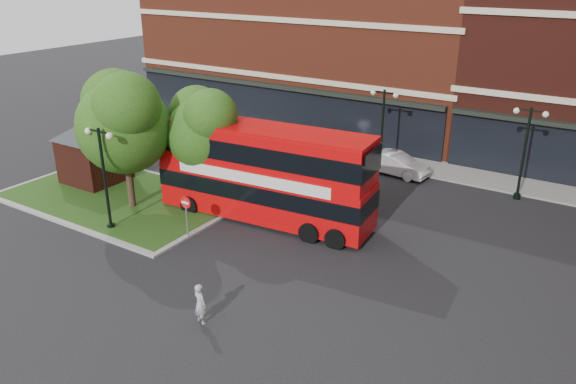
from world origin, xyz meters
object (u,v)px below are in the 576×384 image
Objects in this scene: bus at (264,167)px; car_silver at (331,142)px; woman at (200,304)px; car_white at (395,164)px.

car_silver is (-2.20, 10.87, -1.92)m from bus.
woman is 0.38× the size of car_white.
bus is 10.05m from car_white.
car_white is at bearing -110.91° from car_silver.
car_silver is at bearing -60.44° from woman.
car_silver is at bearing 79.43° from car_white.
bus is 11.25m from car_silver.
bus is at bearing 167.72° from car_white.
woman is at bearing -169.59° from car_silver.
bus reaches higher than car_white.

